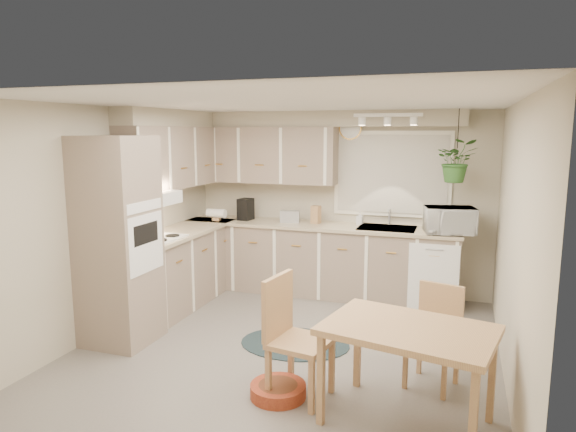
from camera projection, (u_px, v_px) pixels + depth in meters
The scene contains 35 objects.
floor at pixel (288, 348), 5.13m from camera, with size 4.20×4.20×0.00m, color slate.
ceiling at pixel (288, 103), 4.75m from camera, with size 4.20×4.20×0.00m, color silver.
wall_back at pixel (338, 202), 6.90m from camera, with size 4.00×0.04×2.40m, color #B9B099.
wall_front at pixel (172, 295), 2.98m from camera, with size 4.00×0.04×2.40m, color #B9B099.
wall_left at pixel (114, 219), 5.58m from camera, with size 0.04×4.20×2.40m, color #B9B099.
wall_right at pixel (513, 245), 4.30m from camera, with size 0.04×4.20×2.40m, color #B9B099.
base_cab_left at pixel (182, 268), 6.42m from camera, with size 0.60×1.85×0.90m, color gray.
base_cab_back at pixel (318, 260), 6.81m from camera, with size 3.60×0.60×0.90m, color gray.
counter_left at pixel (182, 231), 6.34m from camera, with size 0.64×1.89×0.04m, color beige.
counter_back at pixel (318, 226), 6.72m from camera, with size 3.64×0.64×0.04m, color beige.
oven_stack at pixel (118, 241), 5.15m from camera, with size 0.65×0.65×2.10m, color gray.
wall_oven_face at pixel (146, 243), 5.05m from camera, with size 0.02×0.56×0.58m, color white.
upper_cab_left at pixel (175, 157), 6.35m from camera, with size 0.35×2.00×0.75m, color gray.
upper_cab_back at pixel (264, 155), 6.95m from camera, with size 2.00×0.35×0.75m, color gray.
soffit_left at pixel (172, 118), 6.28m from camera, with size 0.30×2.00×0.20m, color #B9B099.
soffit_back at pixel (322, 119), 6.65m from camera, with size 3.60×0.30×0.20m, color #B9B099.
cooktop at pixel (156, 238), 5.80m from camera, with size 0.52×0.58×0.02m, color white.
range_hood at pixel (153, 198), 5.73m from camera, with size 0.40×0.60×0.14m, color white.
window_blinds at pixel (392, 174), 6.59m from camera, with size 1.40×0.02×1.00m, color silver.
window_frame at pixel (392, 174), 6.59m from camera, with size 1.50×0.02×1.10m, color white.
sink at pixel (387, 231), 6.45m from camera, with size 0.70×0.48×0.10m, color #B5B8BE.
dishwasher_front at pixel (433, 279), 6.04m from camera, with size 0.58×0.01×0.83m, color white.
track_light_bar at pixel (388, 115), 5.98m from camera, with size 0.80×0.04×0.04m, color white.
wall_clock at pixel (350, 128), 6.67m from camera, with size 0.30×0.30×0.03m, color gold.
dining_table at pixel (407, 375), 3.75m from camera, with size 1.19×0.79×0.75m, color tan.
chair_left at pixel (301, 339), 4.11m from camera, with size 0.47×0.47×0.99m, color tan.
chair_back at pixel (432, 338), 4.30m from camera, with size 0.40×0.40×0.86m, color tan.
braided_rug at pixel (295, 343), 5.22m from camera, with size 1.12×0.84×0.01m, color black.
pet_bed at pixel (278, 391), 4.18m from camera, with size 0.46×0.46×0.11m, color #9D421F.
microwave at pixel (450, 217), 6.08m from camera, with size 0.57×0.32×0.39m, color white.
soap_bottle at pixel (360, 221), 6.69m from camera, with size 0.08×0.17×0.08m, color white.
hanging_plant at pixel (456, 166), 5.96m from camera, with size 0.46×0.51×0.39m, color #306428.
coffee_maker at pixel (246, 209), 7.03m from camera, with size 0.16×0.20×0.29m, color black.
toaster at pixel (290, 216), 6.86m from camera, with size 0.26×0.15×0.16m, color #B5B8BE.
knife_block at pixel (316, 215), 6.77m from camera, with size 0.11×0.11×0.23m, color tan.
Camera 1 is at (1.57, -4.59, 2.14)m, focal length 32.00 mm.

